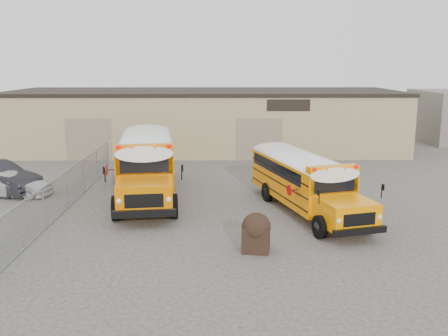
{
  "coord_description": "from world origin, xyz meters",
  "views": [
    {
      "loc": [
        1.22,
        -19.71,
        6.73
      ],
      "look_at": [
        1.43,
        4.74,
        1.6
      ],
      "focal_mm": 40.0,
      "sensor_mm": 36.0,
      "label": 1
    }
  ],
  "objects_px": {
    "tarp_bundle": "(256,232)",
    "car_white": "(9,183)",
    "school_bus_right": "(262,157)",
    "school_bus_left": "(148,140)"
  },
  "relations": [
    {
      "from": "school_bus_left",
      "to": "car_white",
      "type": "xyz_separation_m",
      "value": [
        -6.3,
        -6.86,
        -1.19
      ]
    },
    {
      "from": "school_bus_left",
      "to": "car_white",
      "type": "height_order",
      "value": "school_bus_left"
    },
    {
      "from": "school_bus_left",
      "to": "tarp_bundle",
      "type": "xyz_separation_m",
      "value": [
        5.98,
        -14.84,
        -1.09
      ]
    },
    {
      "from": "tarp_bundle",
      "to": "school_bus_right",
      "type": "bearing_deg",
      "value": 84.18
    },
    {
      "from": "tarp_bundle",
      "to": "car_white",
      "type": "xyz_separation_m",
      "value": [
        -12.28,
        7.98,
        -0.1
      ]
    },
    {
      "from": "school_bus_right",
      "to": "car_white",
      "type": "relative_size",
      "value": 2.11
    },
    {
      "from": "school_bus_left",
      "to": "school_bus_right",
      "type": "distance_m",
      "value": 8.25
    },
    {
      "from": "school_bus_right",
      "to": "car_white",
      "type": "distance_m",
      "value": 13.64
    },
    {
      "from": "school_bus_right",
      "to": "car_white",
      "type": "bearing_deg",
      "value": -168.99
    },
    {
      "from": "school_bus_left",
      "to": "tarp_bundle",
      "type": "bearing_deg",
      "value": -68.04
    }
  ]
}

